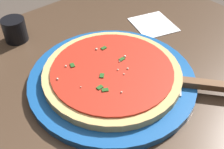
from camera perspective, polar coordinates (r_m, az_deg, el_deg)
restaurant_table at (r=0.69m, az=5.50°, el=-11.43°), size 0.85×0.84×0.77m
serving_plate at (r=0.57m, az=0.00°, el=-0.92°), size 0.34×0.34×0.02m
pizza at (r=0.56m, az=-0.00°, el=0.39°), size 0.28×0.28×0.02m
pizza_server at (r=0.56m, az=16.74°, el=-1.90°), size 0.20×0.17×0.01m
cup_small_sauce at (r=0.72m, az=-19.58°, el=8.74°), size 0.06×0.06×0.06m
napkin_folded_right at (r=0.76m, az=8.58°, el=10.24°), size 0.14×0.13×0.00m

